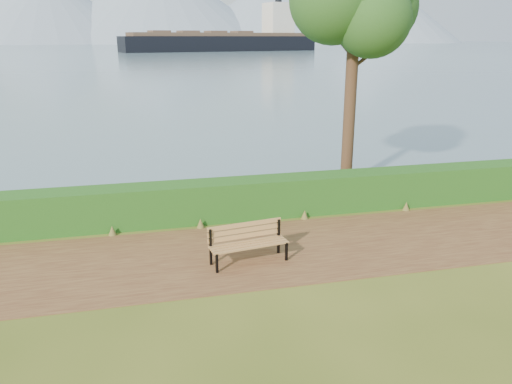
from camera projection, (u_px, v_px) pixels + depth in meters
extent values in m
plane|color=#3F5217|center=(264.00, 258.00, 10.66)|extent=(140.00, 140.00, 0.00)
cube|color=#502C1B|center=(261.00, 252.00, 10.93)|extent=(40.00, 3.40, 0.01)
cube|color=#1A4A15|center=(240.00, 199.00, 12.92)|extent=(32.00, 0.85, 1.00)
cube|color=slate|center=(137.00, 46.00, 252.14)|extent=(700.00, 510.00, 0.00)
cone|color=gray|center=(47.00, 9.00, 357.11)|extent=(160.00, 160.00, 48.00)
cone|color=gray|center=(159.00, 1.00, 382.02)|extent=(190.00, 190.00, 62.00)
cone|color=gray|center=(274.00, 10.00, 399.07)|extent=(170.00, 170.00, 50.00)
cone|color=gray|center=(372.00, 7.00, 427.09)|extent=(150.00, 150.00, 58.00)
cone|color=gray|center=(121.00, 20.00, 402.61)|extent=(120.00, 120.00, 35.00)
cone|color=gray|center=(311.00, 18.00, 432.63)|extent=(130.00, 130.00, 40.00)
cube|color=black|center=(217.00, 264.00, 9.90)|extent=(0.05, 0.06, 0.41)
cube|color=black|center=(211.00, 247.00, 10.20)|extent=(0.05, 0.06, 0.78)
cube|color=black|center=(214.00, 252.00, 10.03)|extent=(0.12, 0.48, 0.05)
cube|color=black|center=(286.00, 252.00, 10.46)|extent=(0.05, 0.06, 0.41)
cube|color=black|center=(279.00, 237.00, 10.75)|extent=(0.05, 0.06, 0.78)
cube|color=black|center=(283.00, 240.00, 10.58)|extent=(0.12, 0.48, 0.05)
cube|color=#A0733E|center=(252.00, 248.00, 10.14)|extent=(1.63, 0.33, 0.03)
cube|color=#A0733E|center=(250.00, 246.00, 10.24)|extent=(1.63, 0.33, 0.03)
cube|color=#A0733E|center=(248.00, 244.00, 10.35)|extent=(1.63, 0.33, 0.03)
cube|color=#A0733E|center=(246.00, 242.00, 10.45)|extent=(1.63, 0.33, 0.03)
cube|color=#A0733E|center=(245.00, 236.00, 10.46)|extent=(1.63, 0.29, 0.09)
cube|color=#A0733E|center=(245.00, 230.00, 10.43)|extent=(1.63, 0.29, 0.09)
cube|color=#A0733E|center=(245.00, 224.00, 10.39)|extent=(1.63, 0.29, 0.09)
cylinder|color=#362416|center=(351.00, 83.00, 14.75)|extent=(0.36, 0.36, 6.41)
sphere|color=#1F4416|center=(378.00, 7.00, 14.51)|extent=(2.31, 2.31, 2.31)
sphere|color=#1F4416|center=(372.00, 19.00, 13.68)|extent=(2.14, 2.14, 2.14)
cylinder|color=#362416|center=(365.00, 58.00, 14.62)|extent=(0.94, 0.11, 0.70)
cylinder|color=#362416|center=(341.00, 42.00, 14.41)|extent=(0.72, 0.34, 0.64)
cube|color=black|center=(222.00, 47.00, 163.82)|extent=(66.60, 26.54, 6.61)
cube|color=brown|center=(222.00, 34.00, 162.67)|extent=(61.22, 24.22, 1.13)
cube|color=silver|center=(278.00, 19.00, 170.59)|extent=(10.17, 9.66, 10.39)
cylinder|color=black|center=(278.00, 0.00, 168.76)|extent=(2.27, 2.27, 3.31)
cube|color=brown|center=(159.00, 32.00, 153.01)|extent=(7.04, 7.45, 0.76)
cube|color=brown|center=(188.00, 32.00, 157.22)|extent=(7.04, 7.45, 0.76)
cube|color=brown|center=(216.00, 32.00, 161.44)|extent=(7.04, 7.45, 0.76)
cube|color=brown|center=(242.00, 32.00, 165.65)|extent=(7.04, 7.45, 0.76)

